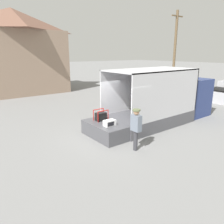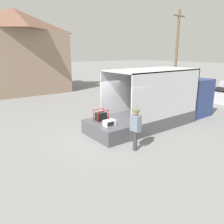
# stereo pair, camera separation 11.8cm
# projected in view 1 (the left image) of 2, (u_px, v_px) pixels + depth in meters

# --- Properties ---
(ground_plane) EXTENTS (160.00, 160.00, 0.00)m
(ground_plane) POSITION_uv_depth(u_px,v_px,m) (115.00, 134.00, 10.95)
(ground_plane) COLOR gray
(box_truck) EXTENTS (7.11, 2.46, 3.10)m
(box_truck) POSITION_uv_depth(u_px,v_px,m) (170.00, 103.00, 13.23)
(box_truck) COLOR navy
(box_truck) RESTS_ON ground
(tailgate_deck) EXTENTS (1.22, 2.33, 0.70)m
(tailgate_deck) POSITION_uv_depth(u_px,v_px,m) (105.00, 130.00, 10.50)
(tailgate_deck) COLOR #4C4C51
(tailgate_deck) RESTS_ON ground
(microwave) EXTENTS (0.54, 0.35, 0.28)m
(microwave) POSITION_uv_depth(u_px,v_px,m) (110.00, 123.00, 10.01)
(microwave) COLOR white
(microwave) RESTS_ON tailgate_deck
(portable_generator) EXTENTS (0.64, 0.44, 0.54)m
(portable_generator) POSITION_uv_depth(u_px,v_px,m) (101.00, 116.00, 10.82)
(portable_generator) COLOR black
(portable_generator) RESTS_ON tailgate_deck
(worker_person) EXTENTS (0.32, 0.44, 1.77)m
(worker_person) POSITION_uv_depth(u_px,v_px,m) (136.00, 125.00, 8.88)
(worker_person) COLOR #38383D
(worker_person) RESTS_ON ground
(house_backdrop) EXTENTS (8.96, 6.73, 8.06)m
(house_backdrop) POSITION_uv_depth(u_px,v_px,m) (15.00, 51.00, 21.54)
(house_backdrop) COLOR gray
(house_backdrop) RESTS_ON ground
(utility_pole) EXTENTS (1.80, 0.28, 8.32)m
(utility_pole) POSITION_uv_depth(u_px,v_px,m) (175.00, 49.00, 24.19)
(utility_pole) COLOR brown
(utility_pole) RESTS_ON ground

